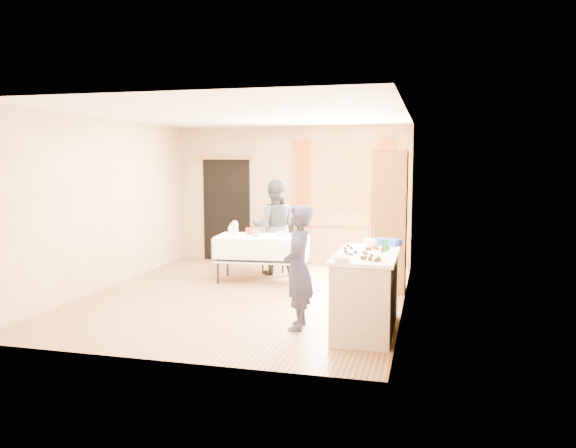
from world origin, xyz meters
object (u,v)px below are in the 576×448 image
(cabinet, at_px, (390,221))
(woman, at_px, (275,227))
(party_table, at_px, (262,254))
(chair, at_px, (278,252))
(girl, at_px, (298,267))
(counter, at_px, (366,292))

(cabinet, height_order, woman, cabinet)
(party_table, distance_m, chair, 0.96)
(cabinet, xyz_separation_m, woman, (-2.01, 0.79, -0.24))
(girl, distance_m, woman, 3.22)
(counter, relative_size, chair, 1.30)
(party_table, relative_size, girl, 1.06)
(counter, bearing_deg, girl, -173.50)
(girl, bearing_deg, counter, 89.44)
(counter, bearing_deg, woman, 123.12)
(cabinet, distance_m, party_table, 2.14)
(party_table, bearing_deg, counter, -55.16)
(cabinet, distance_m, counter, 2.22)
(girl, bearing_deg, woman, -166.59)
(cabinet, height_order, chair, cabinet)
(girl, relative_size, woman, 0.89)
(chair, bearing_deg, girl, -59.80)
(chair, distance_m, woman, 0.58)
(chair, relative_size, girl, 0.77)
(party_table, xyz_separation_m, girl, (1.16, -2.38, 0.28))
(counter, relative_size, girl, 1.00)
(counter, relative_size, party_table, 0.94)
(cabinet, height_order, party_table, cabinet)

